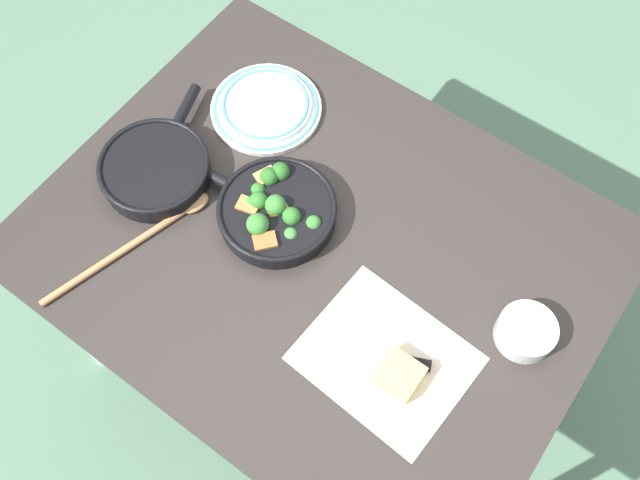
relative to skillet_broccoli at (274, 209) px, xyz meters
name	(u,v)px	position (x,y,z in m)	size (l,w,h in m)	color
ground_plane	(320,354)	(0.12, 0.00, -0.78)	(14.00, 14.00, 0.00)	#51755B
dining_table_red	(320,261)	(0.12, 0.00, -0.11)	(1.16, 0.90, 0.75)	#2D2826
skillet_broccoli	(274,209)	(0.00, 0.00, 0.00)	(0.40, 0.25, 0.08)	black
skillet_eggs	(156,169)	(-0.27, -0.07, 0.00)	(0.24, 0.34, 0.05)	black
wooden_spoon	(146,235)	(-0.19, -0.20, -0.02)	(0.14, 0.40, 0.02)	#A87A4C
parchment_sheet	(386,358)	(0.36, -0.12, -0.03)	(0.33, 0.27, 0.00)	beige
grater_knife	(386,358)	(0.37, -0.13, -0.02)	(0.23, 0.12, 0.02)	silver
cheese_block	(399,375)	(0.40, -0.14, -0.01)	(0.08, 0.07, 0.04)	#EACC66
dinner_plate_stack	(266,107)	(-0.18, 0.21, -0.02)	(0.26, 0.26, 0.03)	silver
prep_bowl_steel	(526,332)	(0.56, 0.07, 0.00)	(0.12, 0.12, 0.05)	#B7B7BC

